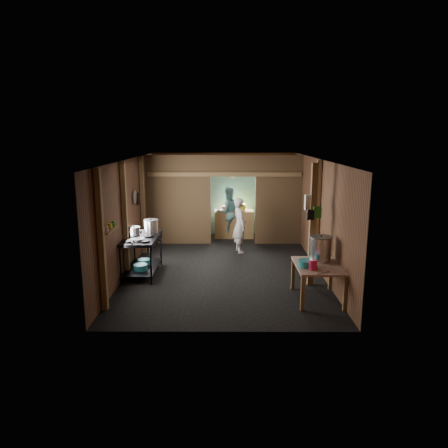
{
  "coord_description": "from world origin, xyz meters",
  "views": [
    {
      "loc": [
        0.04,
        -9.83,
        3.16
      ],
      "look_at": [
        0.0,
        -0.2,
        1.1
      ],
      "focal_mm": 33.57,
      "sensor_mm": 36.0,
      "label": 1
    }
  ],
  "objects_px": {
    "pink_bucket": "(313,265)",
    "cook": "(240,225)",
    "prep_table": "(317,282)",
    "yellow_tub": "(239,207)",
    "stove_pot_large": "(151,227)",
    "stock_pot": "(320,249)",
    "gas_range": "(142,256)"
  },
  "relations": [
    {
      "from": "gas_range",
      "to": "yellow_tub",
      "type": "height_order",
      "value": "yellow_tub"
    },
    {
      "from": "stove_pot_large",
      "to": "cook",
      "type": "xyz_separation_m",
      "value": [
        2.13,
        1.5,
        -0.29
      ]
    },
    {
      "from": "gas_range",
      "to": "cook",
      "type": "bearing_deg",
      "value": 39.2
    },
    {
      "from": "prep_table",
      "to": "stove_pot_large",
      "type": "distance_m",
      "value": 4.06
    },
    {
      "from": "stock_pot",
      "to": "yellow_tub",
      "type": "distance_m",
      "value": 4.99
    },
    {
      "from": "gas_range",
      "to": "cook",
      "type": "distance_m",
      "value": 2.98
    },
    {
      "from": "stove_pot_large",
      "to": "yellow_tub",
      "type": "relative_size",
      "value": 0.88
    },
    {
      "from": "stove_pot_large",
      "to": "yellow_tub",
      "type": "distance_m",
      "value": 3.86
    },
    {
      "from": "gas_range",
      "to": "stove_pot_large",
      "type": "distance_m",
      "value": 0.72
    },
    {
      "from": "prep_table",
      "to": "stove_pot_large",
      "type": "xyz_separation_m",
      "value": [
        -3.54,
        1.86,
        0.69
      ]
    },
    {
      "from": "pink_bucket",
      "to": "cook",
      "type": "height_order",
      "value": "cook"
    },
    {
      "from": "yellow_tub",
      "to": "pink_bucket",
      "type": "bearing_deg",
      "value": -77.25
    },
    {
      "from": "yellow_tub",
      "to": "prep_table",
      "type": "bearing_deg",
      "value": -74.79
    },
    {
      "from": "prep_table",
      "to": "yellow_tub",
      "type": "bearing_deg",
      "value": 105.21
    },
    {
      "from": "prep_table",
      "to": "cook",
      "type": "distance_m",
      "value": 3.67
    },
    {
      "from": "gas_range",
      "to": "pink_bucket",
      "type": "distance_m",
      "value": 3.98
    },
    {
      "from": "stock_pot",
      "to": "stove_pot_large",
      "type": "bearing_deg",
      "value": 156.46
    },
    {
      "from": "stock_pot",
      "to": "cook",
      "type": "height_order",
      "value": "cook"
    },
    {
      "from": "yellow_tub",
      "to": "cook",
      "type": "relative_size",
      "value": 0.26
    },
    {
      "from": "prep_table",
      "to": "cook",
      "type": "height_order",
      "value": "cook"
    },
    {
      "from": "stock_pot",
      "to": "gas_range",
      "type": "bearing_deg",
      "value": 162.36
    },
    {
      "from": "stove_pot_large",
      "to": "yellow_tub",
      "type": "xyz_separation_m",
      "value": [
        2.17,
        3.19,
        -0.08
      ]
    },
    {
      "from": "stove_pot_large",
      "to": "stock_pot",
      "type": "relative_size",
      "value": 0.66
    },
    {
      "from": "pink_bucket",
      "to": "cook",
      "type": "xyz_separation_m",
      "value": [
        -1.25,
        3.65,
        -0.04
      ]
    },
    {
      "from": "stove_pot_large",
      "to": "stock_pot",
      "type": "bearing_deg",
      "value": -23.54
    },
    {
      "from": "stove_pot_large",
      "to": "yellow_tub",
      "type": "bearing_deg",
      "value": 55.79
    },
    {
      "from": "gas_range",
      "to": "stock_pot",
      "type": "xyz_separation_m",
      "value": [
        3.8,
        -1.21,
        0.49
      ]
    },
    {
      "from": "stove_pot_large",
      "to": "pink_bucket",
      "type": "xyz_separation_m",
      "value": [
        3.38,
        -2.15,
        -0.25
      ]
    },
    {
      "from": "gas_range",
      "to": "prep_table",
      "type": "relative_size",
      "value": 1.27
    },
    {
      "from": "prep_table",
      "to": "yellow_tub",
      "type": "relative_size",
      "value": 3.04
    },
    {
      "from": "prep_table",
      "to": "pink_bucket",
      "type": "distance_m",
      "value": 0.55
    },
    {
      "from": "stock_pot",
      "to": "pink_bucket",
      "type": "height_order",
      "value": "stock_pot"
    }
  ]
}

